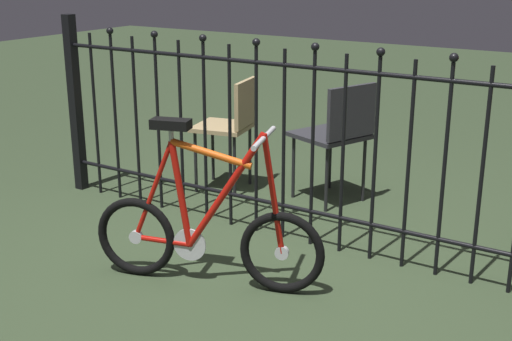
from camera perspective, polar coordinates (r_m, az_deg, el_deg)
ground_plane at (r=3.75m, az=-0.34°, el=-8.91°), size 20.00×20.00×0.00m
iron_fence at (r=4.01m, az=3.38°, el=2.61°), size 3.84×0.07×1.28m
bicycle at (r=3.58m, az=-4.18°, el=-5.05°), size 1.21×0.50×0.89m
chair_tan at (r=4.96m, az=-2.03°, el=4.13°), size 0.46×0.45×0.83m
chair_charcoal at (r=4.71m, az=6.86°, el=3.42°), size 0.57×0.57×0.85m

